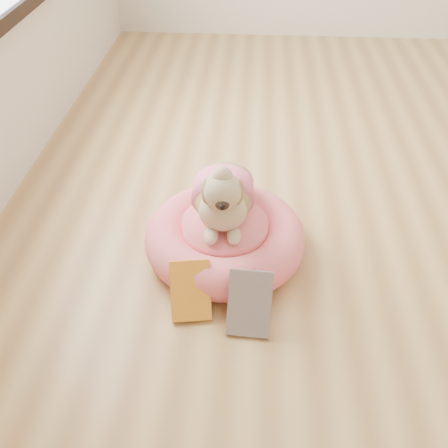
# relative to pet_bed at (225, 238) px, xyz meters

# --- Properties ---
(pet_bed) EXTENTS (0.62, 0.62, 0.16)m
(pet_bed) POSITION_rel_pet_bed_xyz_m (0.00, 0.00, 0.00)
(pet_bed) COLOR #FF6378
(pet_bed) RESTS_ON floor
(dog) EXTENTS (0.31, 0.43, 0.30)m
(dog) POSITION_rel_pet_bed_xyz_m (-0.01, 0.03, 0.23)
(dog) COLOR olive
(dog) RESTS_ON pet_bed
(book_yellow) EXTENTS (0.16, 0.17, 0.18)m
(book_yellow) POSITION_rel_pet_bed_xyz_m (-0.10, -0.29, 0.01)
(book_yellow) COLOR yellow
(book_yellow) RESTS_ON floor
(book_white) EXTENTS (0.15, 0.15, 0.20)m
(book_white) POSITION_rel_pet_bed_xyz_m (0.10, -0.35, 0.02)
(book_white) COLOR silver
(book_white) RESTS_ON floor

